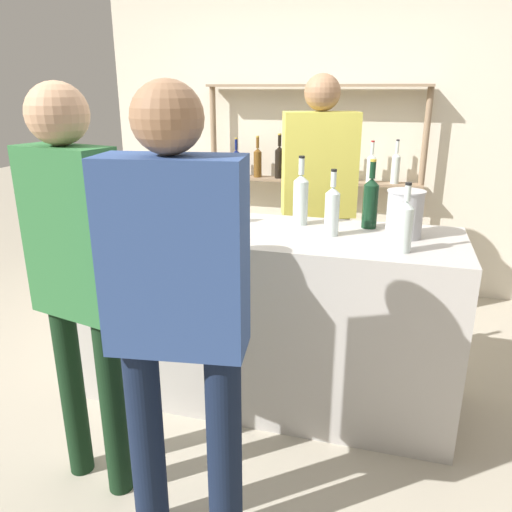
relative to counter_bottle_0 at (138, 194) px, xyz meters
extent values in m
plane|color=#B2A893|center=(0.76, -0.12, -1.13)|extent=(16.00, 16.00, 0.00)
cube|color=#B7B2AD|center=(0.76, -0.12, -0.63)|extent=(2.15, 0.70, 1.00)
cube|color=beige|center=(0.76, 1.83, 0.27)|extent=(3.75, 0.12, 2.80)
cylinder|color=#897056|center=(-0.14, 1.65, -0.25)|extent=(0.05, 0.05, 1.75)
cylinder|color=#897056|center=(1.65, 1.65, -0.25)|extent=(0.05, 0.05, 1.75)
cube|color=#897056|center=(0.76, 1.65, 0.61)|extent=(1.84, 0.18, 0.02)
cube|color=#897056|center=(0.76, 1.65, -0.16)|extent=(1.84, 0.18, 0.02)
cylinder|color=#0F1956|center=(0.07, 1.65, -0.05)|extent=(0.06, 0.06, 0.20)
cone|color=#0F1956|center=(0.07, 1.65, 0.06)|extent=(0.06, 0.06, 0.03)
cylinder|color=#0F1956|center=(0.07, 1.65, 0.12)|extent=(0.02, 0.02, 0.09)
cylinder|color=gold|center=(0.07, 1.65, 0.18)|extent=(0.03, 0.03, 0.01)
cylinder|color=brown|center=(0.27, 1.65, -0.04)|extent=(0.07, 0.07, 0.22)
cone|color=brown|center=(0.27, 1.65, 0.08)|extent=(0.07, 0.07, 0.03)
cylinder|color=brown|center=(0.27, 1.65, 0.14)|extent=(0.03, 0.03, 0.09)
cylinder|color=gold|center=(0.27, 1.65, 0.20)|extent=(0.03, 0.03, 0.01)
cylinder|color=black|center=(0.46, 1.65, -0.03)|extent=(0.08, 0.08, 0.24)
cone|color=black|center=(0.46, 1.65, 0.10)|extent=(0.08, 0.08, 0.03)
cylinder|color=black|center=(0.46, 1.65, 0.17)|extent=(0.03, 0.03, 0.10)
cylinder|color=gold|center=(0.46, 1.65, 0.22)|extent=(0.03, 0.03, 0.01)
cylinder|color=black|center=(0.66, 1.65, -0.05)|extent=(0.06, 0.06, 0.20)
cone|color=black|center=(0.66, 1.65, 0.06)|extent=(0.06, 0.06, 0.03)
cylinder|color=black|center=(0.66, 1.65, 0.12)|extent=(0.02, 0.02, 0.08)
cylinder|color=#232328|center=(0.66, 1.65, 0.17)|extent=(0.03, 0.03, 0.01)
cylinder|color=black|center=(0.85, 1.65, -0.04)|extent=(0.08, 0.08, 0.24)
cone|color=black|center=(0.85, 1.65, 0.10)|extent=(0.08, 0.08, 0.03)
cylinder|color=black|center=(0.85, 1.65, 0.15)|extent=(0.03, 0.03, 0.07)
cylinder|color=maroon|center=(0.85, 1.65, 0.20)|extent=(0.03, 0.03, 0.01)
cylinder|color=silver|center=(1.05, 1.65, -0.06)|extent=(0.08, 0.08, 0.18)
cone|color=silver|center=(1.05, 1.65, 0.05)|extent=(0.08, 0.08, 0.04)
cylinder|color=silver|center=(1.05, 1.65, 0.11)|extent=(0.03, 0.03, 0.08)
cylinder|color=gold|center=(1.05, 1.65, 0.15)|extent=(0.03, 0.03, 0.01)
cylinder|color=silver|center=(1.25, 1.65, -0.05)|extent=(0.07, 0.07, 0.20)
cone|color=silver|center=(1.25, 1.65, 0.06)|extent=(0.07, 0.07, 0.03)
cylinder|color=silver|center=(1.25, 1.65, 0.13)|extent=(0.03, 0.03, 0.09)
cylinder|color=maroon|center=(1.25, 1.65, 0.18)|extent=(0.03, 0.03, 0.01)
cylinder|color=silver|center=(1.44, 1.65, -0.04)|extent=(0.07, 0.07, 0.22)
cone|color=silver|center=(1.44, 1.65, 0.08)|extent=(0.07, 0.07, 0.03)
cylinder|color=silver|center=(1.44, 1.65, 0.14)|extent=(0.03, 0.03, 0.09)
cylinder|color=#232328|center=(1.44, 1.65, 0.20)|extent=(0.03, 0.03, 0.01)
cylinder|color=silver|center=(0.00, 0.00, -0.03)|extent=(0.08, 0.08, 0.20)
cone|color=silver|center=(0.00, 0.00, 0.09)|extent=(0.08, 0.08, 0.03)
cylinder|color=silver|center=(0.00, 0.00, 0.15)|extent=(0.03, 0.03, 0.08)
cylinder|color=#232328|center=(0.00, 0.00, 0.19)|extent=(0.03, 0.03, 0.01)
cylinder|color=black|center=(1.33, 0.08, -0.01)|extent=(0.08, 0.08, 0.23)
cone|color=black|center=(1.33, 0.08, 0.12)|extent=(0.08, 0.08, 0.04)
cylinder|color=black|center=(1.33, 0.08, 0.19)|extent=(0.03, 0.03, 0.09)
cylinder|color=gold|center=(1.33, 0.08, 0.24)|extent=(0.03, 0.03, 0.01)
cylinder|color=silver|center=(1.16, -0.12, -0.02)|extent=(0.07, 0.07, 0.22)
cone|color=silver|center=(1.16, -0.12, 0.11)|extent=(0.07, 0.07, 0.03)
cylinder|color=silver|center=(1.16, -0.12, 0.16)|extent=(0.03, 0.03, 0.08)
cylinder|color=black|center=(1.16, -0.12, 0.21)|extent=(0.03, 0.03, 0.01)
cylinder|color=silver|center=(1.51, -0.30, -0.02)|extent=(0.07, 0.07, 0.21)
cone|color=silver|center=(1.51, -0.30, 0.10)|extent=(0.07, 0.07, 0.03)
cylinder|color=silver|center=(1.51, -0.30, 0.15)|extent=(0.03, 0.03, 0.07)
cylinder|color=black|center=(1.51, -0.30, 0.19)|extent=(0.03, 0.03, 0.01)
cylinder|color=silver|center=(0.96, 0.05, -0.01)|extent=(0.08, 0.08, 0.24)
cone|color=silver|center=(0.96, 0.05, 0.13)|extent=(0.08, 0.08, 0.04)
cylinder|color=silver|center=(0.96, 0.05, 0.19)|extent=(0.03, 0.03, 0.09)
cylinder|color=black|center=(0.96, 0.05, 0.24)|extent=(0.03, 0.03, 0.01)
cylinder|color=#0F1956|center=(-0.17, -0.28, -0.01)|extent=(0.08, 0.08, 0.24)
cone|color=#0F1956|center=(-0.17, -0.28, 0.13)|extent=(0.08, 0.08, 0.04)
cylinder|color=#0F1956|center=(-0.17, -0.28, 0.20)|extent=(0.03, 0.03, 0.10)
cylinder|color=#232328|center=(-0.17, -0.28, 0.26)|extent=(0.03, 0.03, 0.01)
cylinder|color=silver|center=(0.59, -0.02, -0.12)|extent=(0.06, 0.06, 0.00)
cylinder|color=silver|center=(0.59, -0.02, -0.07)|extent=(0.01, 0.01, 0.09)
cone|color=silver|center=(0.59, -0.02, 0.00)|extent=(0.07, 0.07, 0.06)
cylinder|color=#B2B2B7|center=(1.51, -0.05, -0.01)|extent=(0.18, 0.18, 0.23)
cylinder|color=#B2B2B7|center=(1.51, -0.05, 0.11)|extent=(0.19, 0.19, 0.01)
cylinder|color=silver|center=(0.25, -0.24, -0.06)|extent=(0.13, 0.13, 0.13)
sphere|color=tan|center=(0.20, -0.20, -0.06)|extent=(0.02, 0.02, 0.02)
sphere|color=tan|center=(0.26, -0.21, -0.06)|extent=(0.02, 0.02, 0.02)
sphere|color=tan|center=(0.26, -0.20, -0.08)|extent=(0.02, 0.02, 0.02)
sphere|color=tan|center=(0.21, -0.26, -0.06)|extent=(0.02, 0.02, 0.02)
sphere|color=tan|center=(0.23, -0.28, -0.09)|extent=(0.02, 0.02, 0.02)
sphere|color=tan|center=(0.26, -0.21, -0.07)|extent=(0.02, 0.02, 0.02)
cylinder|color=black|center=(0.38, -1.02, -0.70)|extent=(0.11, 0.11, 0.85)
cylinder|color=black|center=(0.14, -0.97, -0.70)|extent=(0.11, 0.11, 0.85)
cube|color=#2D6B38|center=(0.26, -0.99, 0.05)|extent=(0.41, 0.25, 0.67)
sphere|color=tan|center=(0.26, -0.99, 0.50)|extent=(0.23, 0.23, 0.23)
cylinder|color=#121C33|center=(0.92, -1.13, -0.70)|extent=(0.13, 0.13, 0.85)
cylinder|color=#121C33|center=(0.62, -1.18, -0.70)|extent=(0.13, 0.13, 0.85)
cube|color=navy|center=(0.77, -1.16, 0.06)|extent=(0.50, 0.27, 0.67)
sphere|color=#936B4C|center=(0.77, -1.16, 0.51)|extent=(0.23, 0.23, 0.23)
cylinder|color=brown|center=(0.80, 0.73, -0.69)|extent=(0.14, 0.14, 0.88)
cylinder|color=brown|center=(1.10, 0.83, -0.69)|extent=(0.14, 0.14, 0.88)
cube|color=#D1C64C|center=(0.95, 0.78, 0.10)|extent=(0.54, 0.36, 0.69)
sphere|color=#936B4C|center=(0.95, 0.78, 0.56)|extent=(0.24, 0.24, 0.24)
camera|label=1|loc=(1.46, -2.59, 0.59)|focal=35.00mm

